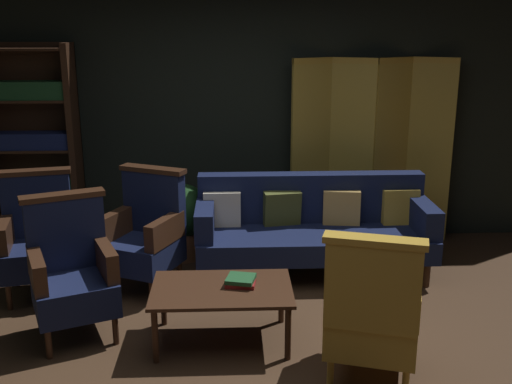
{
  "coord_description": "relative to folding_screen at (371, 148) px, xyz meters",
  "views": [
    {
      "loc": [
        -0.2,
        -3.79,
        2.25
      ],
      "look_at": [
        0.0,
        0.8,
        0.95
      ],
      "focal_mm": 42.63,
      "sensor_mm": 36.0,
      "label": 1
    }
  ],
  "objects": [
    {
      "name": "armchair_wing_right",
      "position": [
        -2.18,
        -1.12,
        -0.5
      ],
      "size": [
        0.77,
        0.77,
        1.04
      ],
      "color": "#382114",
      "rests_on": "ground_plane"
    },
    {
      "name": "armchair_wing_far",
      "position": [
        -2.61,
        -1.91,
        -0.5
      ],
      "size": [
        0.76,
        0.75,
        1.04
      ],
      "color": "#382114",
      "rests_on": "ground_plane"
    },
    {
      "name": "coffee_table",
      "position": [
        -1.52,
        -2.09,
        -0.61
      ],
      "size": [
        1.0,
        0.64,
        0.42
      ],
      "color": "#382114",
      "rests_on": "ground_plane"
    },
    {
      "name": "ground_plane",
      "position": [
        -1.25,
        -2.27,
        -0.99
      ],
      "size": [
        10.0,
        10.0,
        0.0
      ],
      "primitive_type": "plane",
      "color": "#3D2819"
    },
    {
      "name": "bookshelf",
      "position": [
        -3.4,
        -0.08,
        0.07
      ],
      "size": [
        0.9,
        0.32,
        2.05
      ],
      "color": "#382114",
      "rests_on": "ground_plane"
    },
    {
      "name": "potted_plant",
      "position": [
        -1.9,
        -0.48,
        -0.56
      ],
      "size": [
        0.46,
        0.46,
        0.75
      ],
      "color": "brown",
      "rests_on": "ground_plane"
    },
    {
      "name": "book_red_leather",
      "position": [
        -1.38,
        -2.04,
        -0.55
      ],
      "size": [
        0.23,
        0.2,
        0.03
      ],
      "primitive_type": "cube",
      "rotation": [
        0.0,
        0.0,
        -0.13
      ],
      "color": "maroon",
      "rests_on": "coffee_table"
    },
    {
      "name": "back_wall",
      "position": [
        -1.25,
        0.18,
        0.41
      ],
      "size": [
        7.2,
        0.1,
        2.8
      ],
      "primitive_type": "cube",
      "color": "black",
      "rests_on": "ground_plane"
    },
    {
      "name": "velvet_couch",
      "position": [
        -0.7,
        -0.82,
        -0.53
      ],
      "size": [
        2.12,
        0.78,
        0.88
      ],
      "color": "#382114",
      "rests_on": "ground_plane"
    },
    {
      "name": "armchair_wing_left",
      "position": [
        -3.07,
        -1.18,
        -0.5
      ],
      "size": [
        0.69,
        0.68,
        1.04
      ],
      "color": "#382114",
      "rests_on": "ground_plane"
    },
    {
      "name": "folding_screen",
      "position": [
        0.0,
        0.0,
        0.0
      ],
      "size": [
        1.67,
        0.28,
        1.9
      ],
      "color": "#B29338",
      "rests_on": "ground_plane"
    },
    {
      "name": "book_green_cloth",
      "position": [
        -1.38,
        -2.04,
        -0.52
      ],
      "size": [
        0.23,
        0.23,
        0.03
      ],
      "primitive_type": "cube",
      "rotation": [
        0.0,
        0.0,
        -0.24
      ],
      "color": "#1E4C28",
      "rests_on": "book_red_leather"
    },
    {
      "name": "armchair_gilt_accent",
      "position": [
        -0.56,
        -2.63,
        -0.5
      ],
      "size": [
        0.72,
        0.72,
        1.04
      ],
      "color": "#B78E33",
      "rests_on": "ground_plane"
    }
  ]
}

